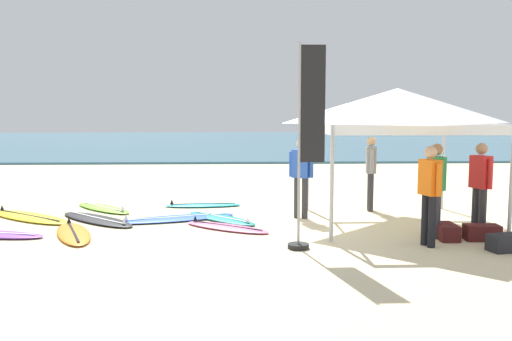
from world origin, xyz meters
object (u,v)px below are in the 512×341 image
gear_bag_by_pole (482,233)px  gear_bag_on_sand (446,232)px  person_green (436,184)px  surfboard_blue (176,218)px  banner_flag (306,155)px  surfboard_teal (221,218)px  surfboard_cyan (203,205)px  person_grey (371,168)px  person_orange (430,189)px  surfboard_black (97,219)px  surfboard_orange (73,233)px  person_blue (301,173)px  person_red (480,182)px  canopy_tent (397,106)px  surfboard_pink (226,227)px  surfboard_lime (103,208)px  gear_bag_near_tent (507,243)px  surfboard_yellow (29,217)px

gear_bag_by_pole → gear_bag_on_sand: (-0.61, 0.10, 0.00)m
person_green → surfboard_blue: bearing=159.6°
surfboard_blue → banner_flag: (2.42, -2.52, 1.54)m
surfboard_teal → gear_bag_by_pole: gear_bag_by_pole is taller
surfboard_cyan → person_green: person_green is taller
person_grey → surfboard_blue: bearing=-167.9°
surfboard_blue → surfboard_cyan: (0.47, 1.63, 0.00)m
surfboard_blue → gear_bag_on_sand: (5.03, -1.96, 0.10)m
person_orange → gear_bag_on_sand: person_orange is taller
surfboard_black → gear_bag_on_sand: 6.94m
person_grey → gear_bag_on_sand: bearing=-77.2°
surfboard_orange → banner_flag: 4.59m
surfboard_cyan → person_blue: bearing=-35.0°
person_red → person_blue: bearing=150.7°
canopy_tent → surfboard_blue: 5.13m
surfboard_orange → person_grey: person_grey is taller
surfboard_pink → surfboard_teal: same height
person_orange → person_grey: bearing=92.6°
person_green → gear_bag_on_sand: person_green is taller
surfboard_orange → gear_bag_on_sand: bearing=-4.9°
surfboard_lime → surfboard_cyan: (2.30, 0.34, 0.00)m
surfboard_orange → person_grey: 6.61m
canopy_tent → person_red: canopy_tent is taller
canopy_tent → gear_bag_by_pole: 2.96m
surfboard_black → gear_bag_near_tent: (7.35, -2.78, 0.10)m
surfboard_cyan → gear_bag_near_tent: gear_bag_near_tent is taller
surfboard_orange → gear_bag_on_sand: size_ratio=3.59×
surfboard_blue → banner_flag: banner_flag is taller
surfboard_lime → person_green: person_green is taller
gear_bag_by_pole → canopy_tent: bearing=125.3°
canopy_tent → surfboard_yellow: 8.09m
canopy_tent → surfboard_pink: (-3.45, -0.45, -2.35)m
surfboard_cyan → gear_bag_by_pole: size_ratio=3.09×
person_red → surfboard_lime: bearing=158.8°
surfboard_black → gear_bag_near_tent: gear_bag_near_tent is taller
surfboard_lime → person_grey: (6.21, -0.36, 0.95)m
canopy_tent → surfboard_lime: canopy_tent is taller
person_green → surfboard_yellow: bearing=165.4°
person_blue → canopy_tent: bearing=-17.2°
person_red → person_grey: size_ratio=1.00×
surfboard_lime → banner_flag: bearing=-41.9°
surfboard_blue → surfboard_yellow: same height
surfboard_blue → surfboard_pink: 1.43m
person_orange → gear_bag_near_tent: bearing=-18.0°
surfboard_black → person_red: 7.63m
surfboard_orange → surfboard_cyan: bearing=53.6°
person_green → banner_flag: bearing=-163.8°
person_red → person_green: bearing=-169.7°
surfboard_black → person_blue: 4.41m
gear_bag_by_pole → surfboard_cyan: bearing=144.5°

